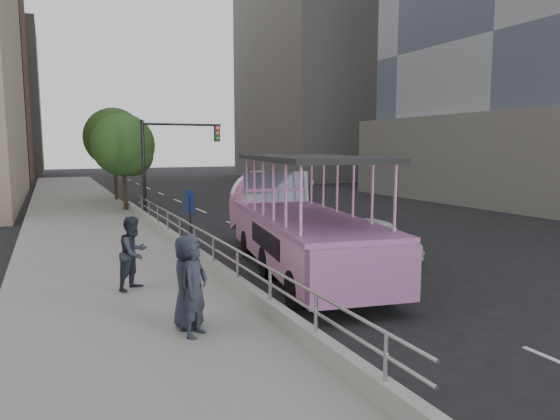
% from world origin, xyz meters
% --- Properties ---
extents(ground, '(160.00, 160.00, 0.00)m').
position_xyz_m(ground, '(0.00, 0.00, 0.00)').
color(ground, black).
extents(sidewalk, '(5.50, 80.00, 0.30)m').
position_xyz_m(sidewalk, '(-5.75, 10.00, 0.15)').
color(sidewalk, gray).
rests_on(sidewalk, ground).
extents(kerb_wall, '(0.24, 30.00, 0.36)m').
position_xyz_m(kerb_wall, '(-3.12, 2.00, 0.48)').
color(kerb_wall, '#A3A49E').
rests_on(kerb_wall, sidewalk).
extents(guardrail, '(0.07, 22.00, 0.71)m').
position_xyz_m(guardrail, '(-3.12, 2.00, 1.14)').
color(guardrail, '#B3B3B8').
rests_on(guardrail, kerb_wall).
extents(duck_boat, '(4.39, 11.14, 3.61)m').
position_xyz_m(duck_boat, '(-0.14, 0.96, 1.34)').
color(duck_boat, black).
rests_on(duck_boat, ground).
extents(car, '(1.65, 3.95, 1.34)m').
position_xyz_m(car, '(3.23, 1.13, 0.67)').
color(car, silver).
rests_on(car, ground).
extents(pedestrian_near, '(0.78, 0.79, 1.83)m').
position_xyz_m(pedestrian_near, '(-4.83, -4.38, 1.22)').
color(pedestrian_near, '#242835').
rests_on(pedestrian_near, sidewalk).
extents(pedestrian_mid, '(1.14, 1.13, 1.85)m').
position_xyz_m(pedestrian_mid, '(-5.40, -0.68, 1.23)').
color(pedestrian_mid, '#242835').
rests_on(pedestrian_mid, sidewalk).
extents(pedestrian_far, '(0.88, 1.07, 1.87)m').
position_xyz_m(pedestrian_far, '(-4.84, -3.89, 1.24)').
color(pedestrian_far, '#242835').
rests_on(pedestrian_far, sidewalk).
extents(parking_sign, '(0.17, 0.53, 2.43)m').
position_xyz_m(parking_sign, '(-3.00, 3.00, 1.56)').
color(parking_sign, black).
rests_on(parking_sign, ground).
extents(traffic_signal, '(4.20, 0.32, 5.20)m').
position_xyz_m(traffic_signal, '(-1.70, 12.50, 3.50)').
color(traffic_signal, black).
rests_on(traffic_signal, ground).
extents(street_tree_near, '(3.52, 3.52, 5.72)m').
position_xyz_m(street_tree_near, '(-3.30, 15.93, 3.82)').
color(street_tree_near, '#3B291B').
rests_on(street_tree_near, ground).
extents(street_tree_far, '(3.97, 3.97, 6.45)m').
position_xyz_m(street_tree_far, '(-3.10, 21.93, 4.31)').
color(street_tree_far, '#3B291B').
rests_on(street_tree_far, ground).
extents(midrise_stone_a, '(20.00, 20.00, 32.00)m').
position_xyz_m(midrise_stone_a, '(26.00, 42.00, 16.00)').
color(midrise_stone_a, slate).
rests_on(midrise_stone_a, ground).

